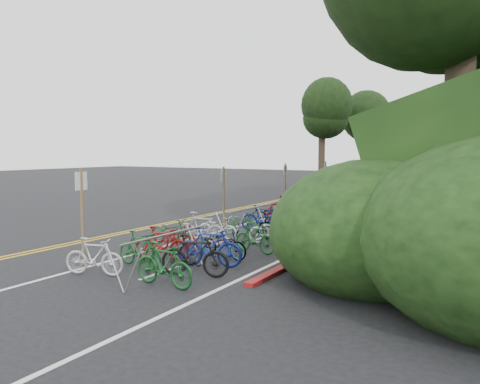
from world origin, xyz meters
The scene contains 9 objects.
ground centered at (0.00, 0.00, 0.00)m, with size 120.00×120.00×0.00m, color black.
road_markings centered at (0.63, 10.10, 0.00)m, with size 7.47×80.00×0.01m.
red_curb centered at (5.70, 12.00, 0.05)m, with size 0.25×28.00×0.10m, color maroon.
bike_rack_front centered at (3.54, -2.25, 0.82)m, with size 1.11×3.22×1.10m.
bike_racks_rest centered at (3.00, 13.00, 0.85)m, with size 1.14×23.00×1.17m.
signpost_near centered at (0.72, -2.44, 1.53)m, with size 0.08×0.40×2.68m.
signposts_rest centered at (0.60, 14.00, 1.43)m, with size 0.08×18.40×2.50m.
bike_front centered at (0.93, 1.13, 0.43)m, with size 1.65×0.58×0.87m, color #144C1E.
bike_valet centered at (2.98, 3.42, 0.48)m, with size 3.25×14.76×1.10m.
Camera 1 is at (10.87, -11.19, 3.14)m, focal length 35.00 mm.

